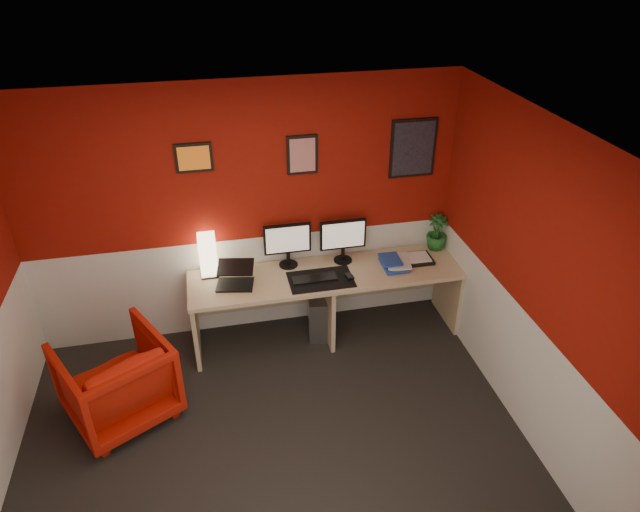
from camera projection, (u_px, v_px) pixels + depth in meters
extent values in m
cube|color=black|center=(278.00, 457.00, 4.43)|extent=(4.00, 3.50, 0.01)
cube|color=white|center=(260.00, 153.00, 3.14)|extent=(4.00, 3.50, 0.01)
cube|color=maroon|center=(244.00, 215.00, 5.25)|extent=(4.00, 0.01, 2.50)
cube|color=maroon|center=(541.00, 295.00, 4.14)|extent=(0.01, 3.50, 2.50)
cube|color=silver|center=(250.00, 283.00, 5.63)|extent=(4.00, 0.01, 1.00)
cube|color=silver|center=(522.00, 372.00, 4.53)|extent=(0.01, 3.50, 1.00)
cube|color=tan|center=(327.00, 304.00, 5.54)|extent=(2.60, 0.65, 0.73)
cube|color=#FFE5B2|center=(208.00, 256.00, 5.23)|extent=(0.16, 0.16, 0.40)
cube|color=black|center=(234.00, 275.00, 5.12)|extent=(0.37, 0.29, 0.22)
cube|color=black|center=(288.00, 239.00, 5.33)|extent=(0.45, 0.06, 0.58)
cube|color=black|center=(343.00, 235.00, 5.40)|extent=(0.45, 0.06, 0.58)
cube|color=black|center=(321.00, 279.00, 5.26)|extent=(0.60, 0.38, 0.01)
cube|color=black|center=(314.00, 278.00, 5.25)|extent=(0.42, 0.15, 0.02)
cube|color=black|center=(349.00, 276.00, 5.27)|extent=(0.08, 0.11, 0.03)
imported|color=#21439B|center=(383.00, 267.00, 5.43)|extent=(0.23, 0.31, 0.03)
imported|color=silver|center=(386.00, 262.00, 5.46)|extent=(0.28, 0.34, 0.02)
imported|color=#21439B|center=(381.00, 261.00, 5.43)|extent=(0.20, 0.26, 0.02)
cube|color=black|center=(414.00, 259.00, 5.54)|extent=(0.36, 0.26, 0.03)
imported|color=#19591E|center=(437.00, 232.00, 5.66)|extent=(0.23, 0.23, 0.37)
cube|color=#99999E|center=(318.00, 312.00, 5.67)|extent=(0.26, 0.47, 0.45)
imported|color=red|center=(117.00, 380.00, 4.63)|extent=(1.08, 1.09, 0.74)
cube|color=orange|center=(194.00, 158.00, 4.86)|extent=(0.32, 0.02, 0.26)
cube|color=red|center=(302.00, 155.00, 5.05)|extent=(0.28, 0.02, 0.36)
cube|color=black|center=(413.00, 148.00, 5.25)|extent=(0.44, 0.02, 0.56)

